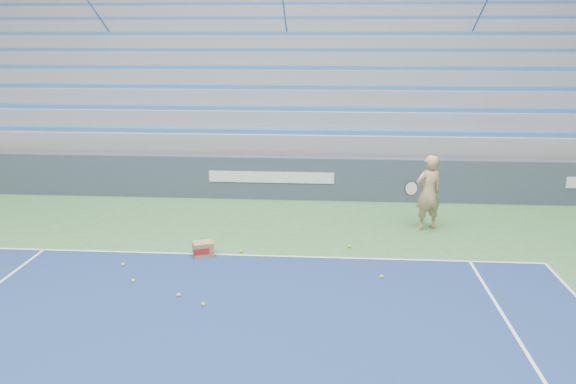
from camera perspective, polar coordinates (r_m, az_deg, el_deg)
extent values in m
cube|color=white|center=(10.84, -3.77, -6.43)|extent=(10.97, 0.05, 0.00)
cube|color=#364152|center=(14.46, -1.66, 1.47)|extent=(30.00, 0.30, 1.10)
cube|color=white|center=(14.30, -1.73, 1.50)|extent=(3.20, 0.02, 0.28)
cube|color=gray|center=(18.89, -0.27, 4.81)|extent=(30.00, 8.50, 1.10)
cube|color=gray|center=(18.76, -0.28, 7.22)|extent=(30.00, 8.50, 0.50)
cube|color=#3068B0|center=(14.90, -1.43, 6.22)|extent=(29.60, 0.42, 0.11)
cube|color=gray|center=(19.11, -0.18, 8.88)|extent=(30.00, 7.65, 0.50)
cube|color=#3068B0|center=(15.66, -1.14, 8.53)|extent=(29.60, 0.42, 0.11)
cube|color=gray|center=(19.48, -0.08, 10.49)|extent=(30.00, 6.80, 0.50)
cube|color=#3068B0|center=(16.45, -0.88, 10.62)|extent=(29.60, 0.42, 0.11)
cube|color=gray|center=(19.87, 0.01, 12.03)|extent=(30.00, 5.95, 0.50)
cube|color=#3068B0|center=(17.26, -0.63, 12.52)|extent=(29.60, 0.42, 0.11)
cube|color=gray|center=(20.27, 0.10, 13.52)|extent=(30.00, 5.10, 0.50)
cube|color=#3068B0|center=(18.09, -0.41, 14.24)|extent=(29.60, 0.42, 0.11)
cube|color=gray|center=(20.68, 0.18, 14.94)|extent=(30.00, 4.25, 0.50)
cube|color=#3068B0|center=(18.93, -0.20, 15.81)|extent=(29.60, 0.42, 0.11)
cube|color=gray|center=(21.11, 0.27, 16.31)|extent=(30.00, 3.40, 0.50)
cube|color=#3068B0|center=(19.79, 0.00, 17.25)|extent=(29.60, 0.42, 0.11)
cube|color=gray|center=(21.54, 0.35, 17.63)|extent=(30.00, 2.55, 0.50)
cube|color=#3068B0|center=(20.66, 0.18, 18.56)|extent=(29.60, 0.42, 0.11)
cube|color=gray|center=(21.99, 0.43, 18.89)|extent=(30.00, 1.70, 0.50)
cube|color=gray|center=(23.10, 0.61, 14.51)|extent=(31.00, 0.40, 7.30)
cylinder|color=#305DA9|center=(19.95, -18.50, 16.31)|extent=(0.05, 8.53, 5.04)
cylinder|color=#305DA9|center=(18.57, -0.29, 17.19)|extent=(0.05, 8.53, 5.04)
cylinder|color=#305DA9|center=(19.07, 18.79, 16.36)|extent=(0.05, 8.53, 5.04)
imported|color=tan|center=(12.43, 14.06, -0.06)|extent=(0.70, 0.59, 1.64)
cylinder|color=black|center=(12.11, 12.66, 0.24)|extent=(0.12, 0.27, 0.08)
cylinder|color=beige|center=(11.80, 12.40, 0.36)|extent=(0.29, 0.16, 0.28)
torus|color=black|center=(11.80, 12.40, 0.36)|extent=(0.31, 0.18, 0.30)
cube|color=#967448|center=(10.90, -8.61, -5.75)|extent=(0.45, 0.40, 0.28)
cube|color=#B21E19|center=(10.76, -8.78, -6.03)|extent=(0.28, 0.12, 0.13)
sphere|color=#C0E22E|center=(9.37, -11.03, -10.24)|extent=(0.07, 0.07, 0.07)
sphere|color=#C0E22E|center=(10.79, -16.41, -7.07)|extent=(0.07, 0.07, 0.07)
sphere|color=#C0E22E|center=(11.28, 6.23, -5.50)|extent=(0.07, 0.07, 0.07)
sphere|color=#C0E22E|center=(9.01, -8.59, -11.22)|extent=(0.07, 0.07, 0.07)
sphere|color=#C0E22E|center=(11.01, -4.80, -5.99)|extent=(0.07, 0.07, 0.07)
sphere|color=#C0E22E|center=(9.99, 9.47, -8.48)|extent=(0.07, 0.07, 0.07)
sphere|color=#C0E22E|center=(10.06, -15.46, -8.69)|extent=(0.07, 0.07, 0.07)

